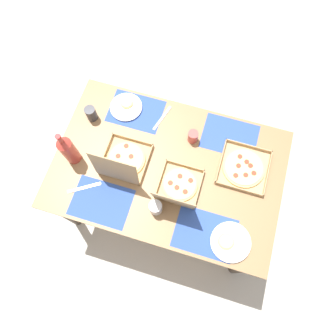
{
  "coord_description": "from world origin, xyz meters",
  "views": [
    {
      "loc": [
        -0.18,
        0.62,
        2.59
      ],
      "look_at": [
        0.0,
        0.0,
        0.75
      ],
      "focal_mm": 32.9,
      "sensor_mm": 36.0,
      "label": 1
    }
  ],
  "objects_px": {
    "plate_far_right": "(230,242)",
    "cup_dark": "(193,136)",
    "pizza_box_corner_right": "(124,161)",
    "cup_spare": "(156,208)",
    "pizza_box_corner_left": "(178,188)",
    "plate_near_right": "(126,107)",
    "pizza_box_edge_far": "(244,168)",
    "soda_bottle": "(68,150)",
    "cup_clear_right": "(91,114)"
  },
  "relations": [
    {
      "from": "plate_near_right",
      "to": "cup_spare",
      "type": "height_order",
      "value": "cup_spare"
    },
    {
      "from": "cup_clear_right",
      "to": "plate_near_right",
      "type": "bearing_deg",
      "value": -144.41
    },
    {
      "from": "plate_far_right",
      "to": "cup_dark",
      "type": "height_order",
      "value": "cup_dark"
    },
    {
      "from": "cup_clear_right",
      "to": "cup_spare",
      "type": "height_order",
      "value": "cup_clear_right"
    },
    {
      "from": "pizza_box_corner_right",
      "to": "cup_dark",
      "type": "height_order",
      "value": "pizza_box_corner_right"
    },
    {
      "from": "cup_spare",
      "to": "soda_bottle",
      "type": "bearing_deg",
      "value": -15.75
    },
    {
      "from": "cup_dark",
      "to": "cup_clear_right",
      "type": "bearing_deg",
      "value": 3.04
    },
    {
      "from": "plate_near_right",
      "to": "cup_dark",
      "type": "distance_m",
      "value": 0.5
    },
    {
      "from": "pizza_box_corner_left",
      "to": "plate_near_right",
      "type": "xyz_separation_m",
      "value": [
        0.5,
        -0.45,
        -0.04
      ]
    },
    {
      "from": "cup_clear_right",
      "to": "cup_dark",
      "type": "bearing_deg",
      "value": -176.96
    },
    {
      "from": "plate_far_right",
      "to": "cup_dark",
      "type": "xyz_separation_m",
      "value": [
        0.38,
        -0.57,
        0.03
      ]
    },
    {
      "from": "pizza_box_corner_right",
      "to": "cup_spare",
      "type": "distance_m",
      "value": 0.36
    },
    {
      "from": "plate_near_right",
      "to": "cup_clear_right",
      "type": "relative_size",
      "value": 2.07
    },
    {
      "from": "soda_bottle",
      "to": "cup_clear_right",
      "type": "bearing_deg",
      "value": -91.39
    },
    {
      "from": "cup_clear_right",
      "to": "cup_spare",
      "type": "xyz_separation_m",
      "value": [
        -0.59,
        0.48,
        -0.0
      ]
    },
    {
      "from": "plate_far_right",
      "to": "soda_bottle",
      "type": "height_order",
      "value": "soda_bottle"
    },
    {
      "from": "cup_spare",
      "to": "pizza_box_corner_left",
      "type": "bearing_deg",
      "value": -121.01
    },
    {
      "from": "pizza_box_corner_left",
      "to": "pizza_box_edge_far",
      "type": "relative_size",
      "value": 0.97
    },
    {
      "from": "pizza_box_corner_left",
      "to": "pizza_box_edge_far",
      "type": "distance_m",
      "value": 0.44
    },
    {
      "from": "pizza_box_corner_right",
      "to": "pizza_box_edge_far",
      "type": "height_order",
      "value": "pizza_box_corner_right"
    },
    {
      "from": "soda_bottle",
      "to": "pizza_box_edge_far",
      "type": "bearing_deg",
      "value": -167.08
    },
    {
      "from": "plate_near_right",
      "to": "cup_spare",
      "type": "bearing_deg",
      "value": 123.4
    },
    {
      "from": "pizza_box_corner_right",
      "to": "cup_spare",
      "type": "relative_size",
      "value": 3.07
    },
    {
      "from": "pizza_box_corner_right",
      "to": "cup_clear_right",
      "type": "bearing_deg",
      "value": -38.83
    },
    {
      "from": "pizza_box_edge_far",
      "to": "cup_spare",
      "type": "height_order",
      "value": "cup_spare"
    },
    {
      "from": "cup_dark",
      "to": "cup_spare",
      "type": "bearing_deg",
      "value": 80.1
    },
    {
      "from": "pizza_box_corner_right",
      "to": "pizza_box_corner_left",
      "type": "bearing_deg",
      "value": 170.12
    },
    {
      "from": "plate_far_right",
      "to": "soda_bottle",
      "type": "distance_m",
      "value": 1.1
    },
    {
      "from": "pizza_box_edge_far",
      "to": "soda_bottle",
      "type": "bearing_deg",
      "value": 12.92
    },
    {
      "from": "plate_far_right",
      "to": "soda_bottle",
      "type": "bearing_deg",
      "value": -12.16
    },
    {
      "from": "pizza_box_corner_left",
      "to": "soda_bottle",
      "type": "height_order",
      "value": "soda_bottle"
    },
    {
      "from": "pizza_box_corner_left",
      "to": "plate_far_right",
      "type": "distance_m",
      "value": 0.44
    },
    {
      "from": "pizza_box_corner_left",
      "to": "soda_bottle",
      "type": "distance_m",
      "value": 0.7
    },
    {
      "from": "plate_far_right",
      "to": "cup_dark",
      "type": "relative_size",
      "value": 2.72
    },
    {
      "from": "plate_near_right",
      "to": "cup_clear_right",
      "type": "bearing_deg",
      "value": 35.59
    },
    {
      "from": "pizza_box_corner_left",
      "to": "cup_spare",
      "type": "relative_size",
      "value": 2.87
    },
    {
      "from": "pizza_box_corner_left",
      "to": "pizza_box_edge_far",
      "type": "xyz_separation_m",
      "value": [
        -0.36,
        -0.25,
        -0.03
      ]
    },
    {
      "from": "pizza_box_corner_right",
      "to": "pizza_box_edge_far",
      "type": "relative_size",
      "value": 1.04
    },
    {
      "from": "cup_clear_right",
      "to": "cup_spare",
      "type": "relative_size",
      "value": 1.02
    },
    {
      "from": "pizza_box_edge_far",
      "to": "soda_bottle",
      "type": "distance_m",
      "value": 1.09
    },
    {
      "from": "pizza_box_corner_left",
      "to": "cup_spare",
      "type": "distance_m",
      "value": 0.18
    },
    {
      "from": "pizza_box_corner_left",
      "to": "plate_near_right",
      "type": "height_order",
      "value": "pizza_box_corner_left"
    },
    {
      "from": "pizza_box_corner_left",
      "to": "plate_far_right",
      "type": "bearing_deg",
      "value": 149.89
    },
    {
      "from": "pizza_box_corner_right",
      "to": "plate_far_right",
      "type": "relative_size",
      "value": 1.33
    },
    {
      "from": "pizza_box_edge_far",
      "to": "cup_dark",
      "type": "xyz_separation_m",
      "value": [
        0.36,
        -0.1,
        0.03
      ]
    },
    {
      "from": "pizza_box_edge_far",
      "to": "plate_near_right",
      "type": "distance_m",
      "value": 0.88
    },
    {
      "from": "pizza_box_edge_far",
      "to": "plate_far_right",
      "type": "bearing_deg",
      "value": 92.54
    },
    {
      "from": "pizza_box_corner_left",
      "to": "cup_clear_right",
      "type": "distance_m",
      "value": 0.76
    },
    {
      "from": "soda_bottle",
      "to": "cup_clear_right",
      "type": "height_order",
      "value": "soda_bottle"
    },
    {
      "from": "plate_far_right",
      "to": "cup_clear_right",
      "type": "height_order",
      "value": "cup_clear_right"
    }
  ]
}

